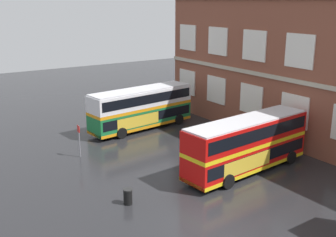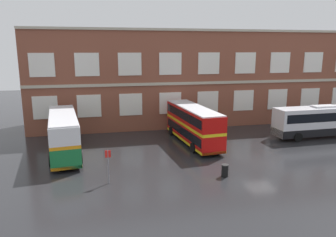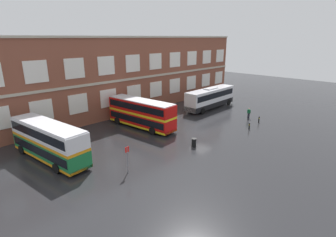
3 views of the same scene
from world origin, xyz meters
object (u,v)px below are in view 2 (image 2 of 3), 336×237
touring_coach (322,121)px  double_decker_middle (193,124)px  station_litter_bin (225,170)px  double_decker_near (64,133)px  bus_stand_flag (108,164)px

touring_coach → double_decker_middle: bearing=176.9°
double_decker_middle → station_litter_bin: bearing=-91.4°
double_decker_near → bus_stand_flag: size_ratio=4.16×
station_litter_bin → double_decker_near: bearing=146.6°
double_decker_middle → touring_coach: (15.73, -0.85, -0.24)m
station_litter_bin → bus_stand_flag: bearing=176.2°
double_decker_middle → station_litter_bin: 10.07m
bus_stand_flag → station_litter_bin: 9.48m
double_decker_near → double_decker_middle: same height
double_decker_middle → double_decker_near: bearing=-175.3°
double_decker_near → bus_stand_flag: bearing=-64.0°
touring_coach → bus_stand_flag: 26.75m
touring_coach → bus_stand_flag: bearing=-161.6°
double_decker_middle → bus_stand_flag: 13.41m
station_litter_bin → touring_coach: bearing=29.6°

